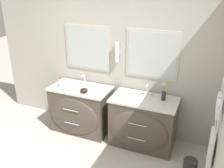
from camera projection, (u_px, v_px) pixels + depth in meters
name	position (u px, v px, depth m)	size (l,w,h in m)	color
wall_back	(120.00, 60.00, 4.19)	(4.83, 0.15, 2.60)	#B2ADA3
vanity_left	(80.00, 109.00, 4.42)	(1.04, 0.64, 0.83)	#4C4238
vanity_right	(143.00, 123.00, 4.01)	(1.04, 0.64, 0.83)	#4C4238
faucet_left	(84.00, 80.00, 4.38)	(0.17, 0.12, 0.19)	silver
faucet_right	(147.00, 90.00, 3.97)	(0.17, 0.12, 0.19)	silver
toiletry_bottle	(61.00, 82.00, 4.30)	(0.06, 0.06, 0.18)	silver
amenity_bowl	(84.00, 90.00, 4.09)	(0.13, 0.13, 0.08)	black
flower_vase	(164.00, 93.00, 3.81)	(0.07, 0.07, 0.30)	#332D2D
waste_bin	(190.00, 168.00, 3.45)	(0.20, 0.20, 0.27)	#282626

